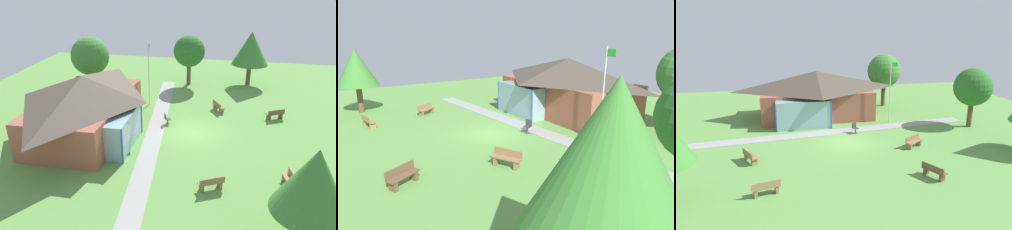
% 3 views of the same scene
% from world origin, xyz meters
% --- Properties ---
extents(ground_plane, '(44.00, 44.00, 0.00)m').
position_xyz_m(ground_plane, '(0.00, 0.00, 0.00)').
color(ground_plane, '#609947').
extents(pavilion, '(11.22, 7.48, 4.40)m').
position_xyz_m(pavilion, '(-1.31, 7.52, 2.29)').
color(pavilion, '#A35642').
rests_on(pavilion, ground_plane).
extents(footpath, '(23.18, 3.56, 0.03)m').
position_xyz_m(footpath, '(0.00, 2.66, 0.01)').
color(footpath, '#999993').
rests_on(footpath, ground_plane).
extents(flagpole, '(0.64, 0.08, 5.58)m').
position_xyz_m(flagpole, '(5.02, 4.37, 3.08)').
color(flagpole, silver).
rests_on(flagpole, ground_plane).
extents(bench_front_left, '(1.56, 0.76, 0.84)m').
position_xyz_m(bench_front_left, '(-5.66, -6.48, 0.40)').
color(bench_front_left, '#9E7A51').
rests_on(bench_front_left, ground_plane).
extents(bench_mid_left, '(1.08, 1.54, 0.84)m').
position_xyz_m(bench_mid_left, '(-6.80, -2.10, 0.40)').
color(bench_mid_left, olive).
rests_on(bench_mid_left, ground_plane).
extents(bench_mid_right, '(1.52, 1.12, 0.84)m').
position_xyz_m(bench_mid_right, '(4.65, -1.82, 0.40)').
color(bench_mid_right, olive).
rests_on(bench_mid_right, ground_plane).
extents(bench_front_right, '(1.08, 1.54, 0.84)m').
position_xyz_m(bench_front_right, '(3.80, -6.50, 0.40)').
color(bench_front_right, brown).
rests_on(bench_front_right, ground_plane).
extents(patio_chair_lawn_spare, '(0.59, 0.59, 0.86)m').
position_xyz_m(patio_chair_lawn_spare, '(1.20, 2.01, 0.42)').
color(patio_chair_lawn_spare, '#33383D').
rests_on(patio_chair_lawn_spare, ground_plane).
extents(tree_lawn_corner, '(3.26, 3.26, 5.10)m').
position_xyz_m(tree_lawn_corner, '(-10.47, -6.32, 3.60)').
color(tree_lawn_corner, brown).
rests_on(tree_lawn_corner, ground_plane).
extents(tree_far_east, '(3.71, 3.71, 5.53)m').
position_xyz_m(tree_far_east, '(12.42, -4.48, 3.83)').
color(tree_far_east, brown).
rests_on(tree_far_east, ground_plane).
extents(tree_behind_pavilion_right, '(3.56, 3.56, 5.60)m').
position_xyz_m(tree_behind_pavilion_right, '(6.43, 10.34, 3.78)').
color(tree_behind_pavilion_right, brown).
rests_on(tree_behind_pavilion_right, ground_plane).
extents(tree_east_hedge, '(3.22, 3.22, 5.12)m').
position_xyz_m(tree_east_hedge, '(11.39, 1.68, 3.48)').
color(tree_east_hedge, brown).
rests_on(tree_east_hedge, ground_plane).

